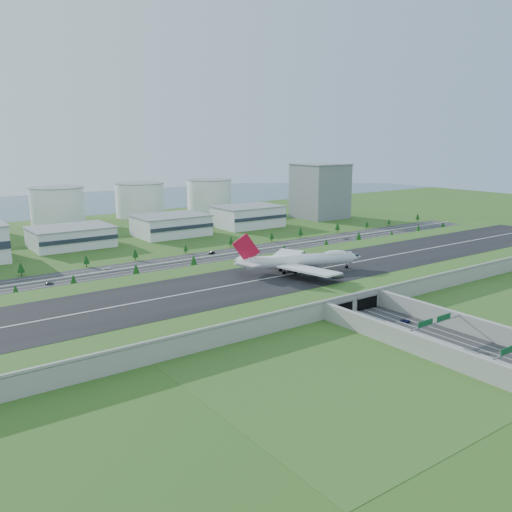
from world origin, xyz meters
TOP-DOWN VIEW (x-y plane):
  - ground at (0.00, 0.00)m, footprint 1200.00×1200.00m
  - airfield_deck at (0.00, -0.09)m, footprint 520.00×100.00m
  - underpass_road at (0.00, -99.42)m, footprint 38.80×120.40m
  - sign_gantry_near at (0.00, -95.04)m, footprint 38.70×0.70m
  - north_expressway at (0.00, 95.00)m, footprint 560.00×36.00m
  - tree_row at (11.86, 96.22)m, footprint 503.75×48.68m
  - hangar_mid_a at (-60.00, 190.00)m, footprint 58.00×42.00m
  - hangar_mid_b at (25.00, 190.00)m, footprint 58.00×42.00m
  - hangar_mid_c at (105.00, 190.00)m, footprint 58.00×42.00m
  - office_tower at (200.00, 195.00)m, footprint 46.00×46.00m
  - fuel_tank_b at (-35.00, 310.00)m, footprint 50.00×50.00m
  - fuel_tank_c at (50.00, 310.00)m, footprint 50.00×50.00m
  - fuel_tank_d at (135.00, 310.00)m, footprint 50.00×50.00m
  - bay_water at (0.00, 480.00)m, footprint 1200.00×260.00m
  - boeing_747 at (9.59, 1.97)m, footprint 73.08×67.84m
  - car_0 at (-7.72, -94.75)m, footprint 2.66×4.97m
  - car_1 at (-11.44, -128.02)m, footprint 1.59×4.15m
  - car_2 at (8.19, -73.90)m, footprint 2.77×5.01m
  - car_4 at (-104.73, 86.51)m, footprint 4.66×2.19m
  - car_5 at (13.12, 103.64)m, footprint 5.41×2.99m
  - car_6 at (133.78, 89.36)m, footprint 5.39×3.59m
  - car_7 at (-65.35, 102.60)m, footprint 4.95×3.59m

SIDE VIEW (x-z plane):
  - ground at x=0.00m, z-range 0.00..0.00m
  - bay_water at x=0.00m, z-range 0.00..0.06m
  - north_expressway at x=0.00m, z-range 0.00..0.12m
  - car_2 at x=8.19m, z-range 0.12..1.45m
  - car_7 at x=-65.35m, z-range 0.12..1.45m
  - car_1 at x=-11.44m, z-range 0.12..1.47m
  - car_6 at x=133.78m, z-range 0.12..1.49m
  - car_4 at x=-104.73m, z-range 0.12..1.66m
  - car_0 at x=-7.72m, z-range 0.12..1.73m
  - car_5 at x=13.12m, z-range 0.12..1.81m
  - underpass_road at x=0.00m, z-range -0.57..7.43m
  - airfield_deck at x=0.00m, z-range -0.48..8.72m
  - tree_row at x=11.86m, z-range 0.46..8.88m
  - sign_gantry_near at x=0.00m, z-range 2.05..11.85m
  - hangar_mid_a at x=-60.00m, z-range 0.00..15.00m
  - hangar_mid_b at x=25.00m, z-range 0.00..17.00m
  - hangar_mid_c at x=105.00m, z-range 0.00..19.00m
  - boeing_747 at x=9.59m, z-range 2.85..26.49m
  - fuel_tank_b at x=-35.00m, z-range 0.00..35.00m
  - fuel_tank_c at x=50.00m, z-range 0.00..35.00m
  - fuel_tank_d at x=135.00m, z-range 0.00..35.00m
  - office_tower at x=200.00m, z-range 0.00..55.00m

